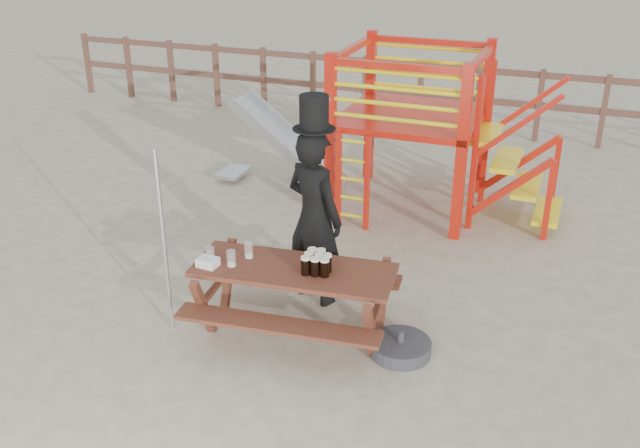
% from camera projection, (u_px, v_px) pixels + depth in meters
% --- Properties ---
extents(ground, '(60.00, 60.00, 0.00)m').
position_uv_depth(ground, '(284.00, 345.00, 6.52)').
color(ground, '#C4B798').
rests_on(ground, ground).
extents(back_fence, '(15.09, 0.09, 1.20)m').
position_uv_depth(back_fence, '(449.00, 90.00, 12.14)').
color(back_fence, brown).
rests_on(back_fence, ground).
extents(playground_fort, '(4.71, 1.84, 2.10)m').
position_uv_depth(playground_fort, '(405.00, 126.00, 9.06)').
color(playground_fort, red).
rests_on(playground_fort, ground).
extents(picnic_table, '(1.94, 1.44, 0.70)m').
position_uv_depth(picnic_table, '(294.00, 293.00, 6.50)').
color(picnic_table, brown).
rests_on(picnic_table, ground).
extents(man_with_hat, '(0.76, 0.64, 2.11)m').
position_uv_depth(man_with_hat, '(314.00, 213.00, 6.91)').
color(man_with_hat, black).
rests_on(man_with_hat, ground).
extents(metal_pole, '(0.04, 0.04, 1.79)m').
position_uv_depth(metal_pole, '(164.00, 244.00, 6.41)').
color(metal_pole, '#B2B2B7').
rests_on(metal_pole, ground).
extents(parasol_base, '(0.56, 0.56, 0.24)m').
position_uv_depth(parasol_base, '(400.00, 347.00, 6.38)').
color(parasol_base, '#36363B').
rests_on(parasol_base, ground).
extents(paper_bag, '(0.19, 0.15, 0.08)m').
position_uv_depth(paper_bag, '(208.00, 262.00, 6.41)').
color(paper_bag, white).
rests_on(paper_bag, picnic_table).
extents(stout_pints, '(0.26, 0.27, 0.17)m').
position_uv_depth(stout_pints, '(317.00, 263.00, 6.30)').
color(stout_pints, black).
rests_on(stout_pints, picnic_table).
extents(empty_glasses, '(0.37, 0.30, 0.15)m').
position_uv_depth(empty_glasses, '(230.00, 255.00, 6.48)').
color(empty_glasses, silver).
rests_on(empty_glasses, picnic_table).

